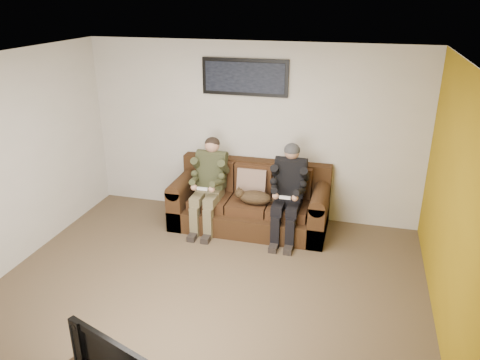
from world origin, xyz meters
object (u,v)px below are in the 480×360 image
(sofa, at_px, (251,203))
(person_right, at_px, (289,187))
(person_left, at_px, (209,179))
(framed_poster, at_px, (245,77))
(cat, at_px, (254,197))

(sofa, xyz_separation_m, person_right, (0.57, -0.19, 0.39))
(person_left, bearing_deg, framed_poster, 56.84)
(cat, bearing_deg, sofa, 112.24)
(person_left, height_order, cat, person_left)
(person_right, relative_size, framed_poster, 1.05)
(sofa, distance_m, framed_poster, 1.81)
(sofa, distance_m, person_left, 0.72)
(person_left, relative_size, framed_poster, 1.04)
(person_left, xyz_separation_m, cat, (0.67, -0.05, -0.19))
(person_left, distance_m, framed_poster, 1.53)
(sofa, bearing_deg, cat, -67.76)
(person_left, xyz_separation_m, framed_poster, (0.37, 0.57, 1.37))
(person_right, height_order, cat, person_right)
(cat, bearing_deg, person_right, 5.45)
(person_right, bearing_deg, person_left, -179.98)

